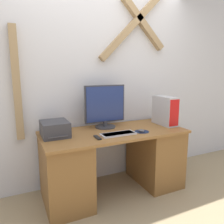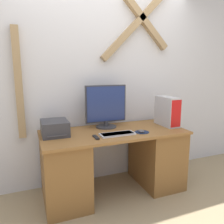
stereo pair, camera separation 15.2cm
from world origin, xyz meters
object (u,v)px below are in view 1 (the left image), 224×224
at_px(computer_tower, 165,111).
at_px(monitor, 105,106).
at_px(mouse, 141,131).
at_px(keyboard, 118,134).
at_px(printer, 55,129).
at_px(remote_control, 97,138).

bearing_deg(computer_tower, monitor, 165.28).
bearing_deg(mouse, keyboard, 175.69).
relative_size(printer, remote_control, 2.41).
bearing_deg(printer, mouse, -16.35).
distance_m(keyboard, printer, 0.70).
relative_size(keyboard, mouse, 4.80).
height_order(monitor, printer, monitor).
height_order(keyboard, mouse, mouse).
bearing_deg(keyboard, monitor, 90.28).
bearing_deg(printer, keyboard, -21.38).
bearing_deg(monitor, remote_control, -123.74).
bearing_deg(computer_tower, keyboard, -168.32).
distance_m(monitor, keyboard, 0.44).
bearing_deg(printer, computer_tower, -3.79).
xyz_separation_m(mouse, remote_control, (-0.55, 0.00, -0.01)).
bearing_deg(mouse, remote_control, 179.81).
height_order(monitor, keyboard, monitor).
distance_m(monitor, printer, 0.68).
distance_m(mouse, printer, 0.98).
bearing_deg(monitor, keyboard, -89.72).
distance_m(monitor, computer_tower, 0.80).
relative_size(keyboard, computer_tower, 1.06).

